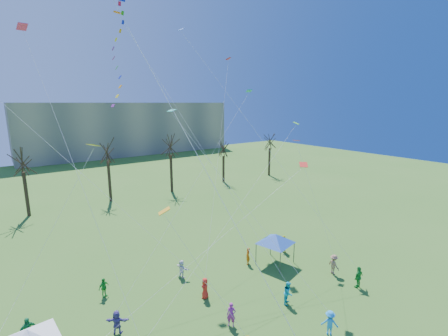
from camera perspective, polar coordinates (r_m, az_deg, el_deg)
distant_building at (r=98.17m, az=-16.86°, el=6.98°), size 60.00×14.00×15.00m
bare_tree_row at (r=48.36m, az=-24.63°, el=1.24°), size 70.04×8.73×10.78m
big_box_kite at (r=20.50m, az=-18.16°, el=18.75°), size 2.88×7.96×24.06m
canopy_tent_blue at (r=30.26m, az=9.42°, el=-12.62°), size 3.86×3.86×2.98m
festival_crowd at (r=23.58m, az=-6.53°, el=-25.01°), size 26.25×13.99×1.85m
small_kites_aloft at (r=24.43m, az=-8.90°, el=9.25°), size 30.01×19.41×31.04m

